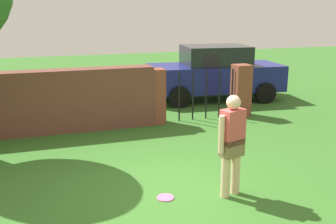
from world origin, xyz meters
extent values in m
plane|color=#336623|center=(0.00, 0.00, 0.00)|extent=(40.00, 40.00, 0.00)
cube|color=brown|center=(-1.50, 3.98, 0.74)|extent=(4.91, 0.50, 1.49)
cylinder|color=beige|center=(0.88, -0.40, 0.42)|extent=(0.14, 0.14, 0.85)
cylinder|color=beige|center=(1.09, -0.34, 0.42)|extent=(0.14, 0.14, 0.85)
cube|color=olive|center=(0.98, -0.37, 0.80)|extent=(0.41, 0.32, 0.28)
cube|color=#CC4C4C|center=(0.98, -0.37, 1.12)|extent=(0.41, 0.32, 0.55)
sphere|color=beige|center=(0.98, -0.37, 1.51)|extent=(0.22, 0.22, 0.22)
cylinder|color=beige|center=(0.77, -0.44, 1.05)|extent=(0.09, 0.09, 0.58)
cylinder|color=beige|center=(1.20, -0.30, 1.05)|extent=(0.09, 0.09, 0.58)
cube|color=brown|center=(1.05, 3.98, 0.70)|extent=(0.44, 0.44, 1.40)
cube|color=brown|center=(3.49, 3.98, 0.70)|extent=(0.44, 0.44, 1.40)
cylinder|color=black|center=(1.32, 3.98, 0.65)|extent=(0.04, 0.04, 1.30)
cylinder|color=black|center=(1.70, 3.98, 0.65)|extent=(0.04, 0.04, 1.30)
cylinder|color=black|center=(2.08, 3.98, 0.65)|extent=(0.04, 0.04, 1.30)
cylinder|color=black|center=(2.46, 3.98, 0.65)|extent=(0.04, 0.04, 1.30)
cylinder|color=black|center=(2.84, 3.98, 0.65)|extent=(0.04, 0.04, 1.30)
cylinder|color=black|center=(3.22, 3.98, 0.65)|extent=(0.04, 0.04, 1.30)
cube|color=navy|center=(3.66, 6.05, 0.72)|extent=(4.36, 2.15, 0.80)
cube|color=#1E2328|center=(3.66, 6.05, 1.42)|extent=(2.15, 1.71, 0.60)
cylinder|color=black|center=(5.11, 6.75, 0.32)|extent=(0.66, 0.29, 0.64)
cylinder|color=black|center=(4.93, 5.06, 0.32)|extent=(0.66, 0.29, 0.64)
cylinder|color=black|center=(2.40, 7.04, 0.32)|extent=(0.66, 0.29, 0.64)
cylinder|color=black|center=(2.22, 5.35, 0.32)|extent=(0.66, 0.29, 0.64)
cylinder|color=pink|center=(-0.03, -0.16, 0.01)|extent=(0.27, 0.27, 0.02)
camera|label=1|loc=(-1.82, -5.67, 2.89)|focal=43.43mm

